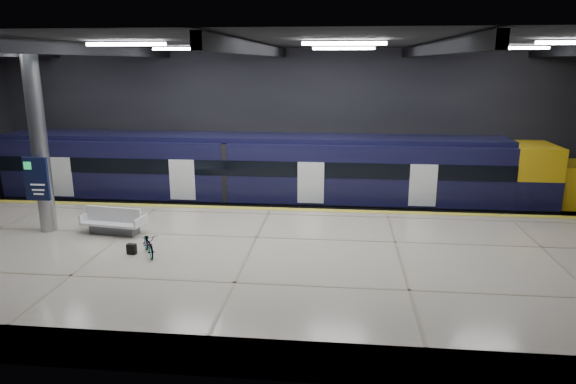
# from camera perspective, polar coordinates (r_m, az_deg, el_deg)

# --- Properties ---
(ground) EXTENTS (30.00, 30.00, 0.00)m
(ground) POSITION_cam_1_polar(r_m,az_deg,el_deg) (20.18, -3.00, -7.05)
(ground) COLOR black
(ground) RESTS_ON ground
(room_shell) EXTENTS (30.10, 16.10, 8.05)m
(room_shell) POSITION_cam_1_polar(r_m,az_deg,el_deg) (18.88, -3.23, 9.35)
(room_shell) COLOR black
(room_shell) RESTS_ON ground
(platform) EXTENTS (30.00, 11.00, 1.10)m
(platform) POSITION_cam_1_polar(r_m,az_deg,el_deg) (17.69, -4.27, -8.31)
(platform) COLOR beige
(platform) RESTS_ON ground
(safety_strip) EXTENTS (30.00, 0.40, 0.01)m
(safety_strip) POSITION_cam_1_polar(r_m,az_deg,el_deg) (22.40, -1.96, -1.87)
(safety_strip) COLOR gold
(safety_strip) RESTS_ON platform
(rails) EXTENTS (30.00, 1.52, 0.16)m
(rails) POSITION_cam_1_polar(r_m,az_deg,el_deg) (25.31, -1.10, -2.38)
(rails) COLOR gray
(rails) RESTS_ON ground
(train) EXTENTS (29.40, 2.84, 3.79)m
(train) POSITION_cam_1_polar(r_m,az_deg,el_deg) (24.76, -0.04, 1.97)
(train) COLOR black
(train) RESTS_ON ground
(bench) EXTENTS (2.41, 1.26, 1.02)m
(bench) POSITION_cam_1_polar(r_m,az_deg,el_deg) (20.20, -18.75, -3.42)
(bench) COLOR #595B60
(bench) RESTS_ON platform
(bicycle) EXTENTS (1.19, 1.52, 0.77)m
(bicycle) POSITION_cam_1_polar(r_m,az_deg,el_deg) (17.68, -15.23, -5.56)
(bicycle) COLOR #99999E
(bicycle) RESTS_ON platform
(pannier_bag) EXTENTS (0.33, 0.23, 0.35)m
(pannier_bag) POSITION_cam_1_polar(r_m,az_deg,el_deg) (17.97, -16.98, -6.07)
(pannier_bag) COLOR black
(pannier_bag) RESTS_ON platform
(info_column) EXTENTS (0.90, 0.78, 6.90)m
(info_column) POSITION_cam_1_polar(r_m,az_deg,el_deg) (20.88, -25.97, 4.94)
(info_column) COLOR #9EA0A5
(info_column) RESTS_ON platform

